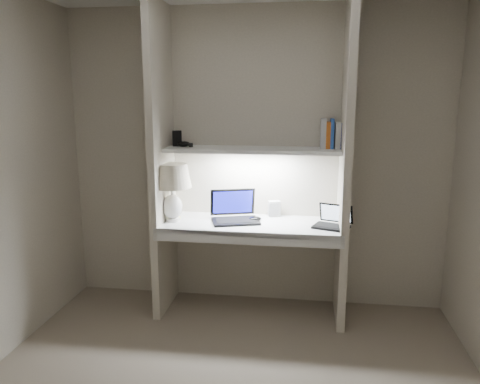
% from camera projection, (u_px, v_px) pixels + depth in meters
% --- Properties ---
extents(back_wall, '(3.20, 0.01, 2.50)m').
position_uv_depth(back_wall, '(255.00, 159.00, 3.96)').
color(back_wall, beige).
rests_on(back_wall, floor).
extents(alcove_panel_left, '(0.06, 0.55, 2.50)m').
position_uv_depth(alcove_panel_left, '(162.00, 162.00, 3.79)').
color(alcove_panel_left, beige).
rests_on(alcove_panel_left, floor).
extents(alcove_panel_right, '(0.06, 0.55, 2.50)m').
position_uv_depth(alcove_panel_right, '(345.00, 166.00, 3.59)').
color(alcove_panel_right, beige).
rests_on(alcove_panel_right, floor).
extents(desk, '(1.40, 0.55, 0.04)m').
position_uv_depth(desk, '(251.00, 225.00, 3.79)').
color(desk, white).
rests_on(desk, alcove_panel_left).
extents(desk_apron, '(1.46, 0.03, 0.10)m').
position_uv_depth(desk_apron, '(246.00, 238.00, 3.55)').
color(desk_apron, silver).
rests_on(desk_apron, desk).
extents(shelf, '(1.40, 0.36, 0.03)m').
position_uv_depth(shelf, '(252.00, 150.00, 3.76)').
color(shelf, silver).
rests_on(shelf, back_wall).
extents(strip_light, '(0.60, 0.04, 0.02)m').
position_uv_depth(strip_light, '(252.00, 153.00, 3.77)').
color(strip_light, white).
rests_on(strip_light, shelf).
extents(table_lamp, '(0.32, 0.32, 0.47)m').
position_uv_depth(table_lamp, '(172.00, 183.00, 3.78)').
color(table_lamp, white).
rests_on(table_lamp, desk).
extents(laptop_main, '(0.45, 0.42, 0.25)m').
position_uv_depth(laptop_main, '(234.00, 214.00, 3.84)').
color(laptop_main, black).
rests_on(laptop_main, desk).
extents(laptop_netbook, '(0.33, 0.31, 0.17)m').
position_uv_depth(laptop_netbook, '(333.00, 222.00, 3.66)').
color(laptop_netbook, black).
rests_on(laptop_netbook, desk).
extents(speaker, '(0.11, 0.10, 0.13)m').
position_uv_depth(speaker, '(274.00, 209.00, 3.97)').
color(speaker, silver).
rests_on(speaker, desk).
extents(mouse, '(0.12, 0.09, 0.04)m').
position_uv_depth(mouse, '(255.00, 219.00, 3.83)').
color(mouse, black).
rests_on(mouse, desk).
extents(cable_coil, '(0.12, 0.12, 0.01)m').
position_uv_depth(cable_coil, '(232.00, 221.00, 3.82)').
color(cable_coil, black).
rests_on(cable_coil, desk).
extents(sticky_note, '(0.10, 0.10, 0.00)m').
position_uv_depth(sticky_note, '(176.00, 218.00, 3.92)').
color(sticky_note, '#FBF934').
rests_on(sticky_note, desk).
extents(book_row, '(0.22, 0.16, 0.23)m').
position_uv_depth(book_row, '(334.00, 134.00, 3.73)').
color(book_row, silver).
rests_on(book_row, shelf).
extents(shelf_box, '(0.09, 0.07, 0.13)m').
position_uv_depth(shelf_box, '(177.00, 138.00, 3.89)').
color(shelf_box, black).
rests_on(shelf_box, shelf).
extents(shelf_gadget, '(0.13, 0.11, 0.05)m').
position_uv_depth(shelf_gadget, '(184.00, 144.00, 3.82)').
color(shelf_gadget, black).
rests_on(shelf_gadget, shelf).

